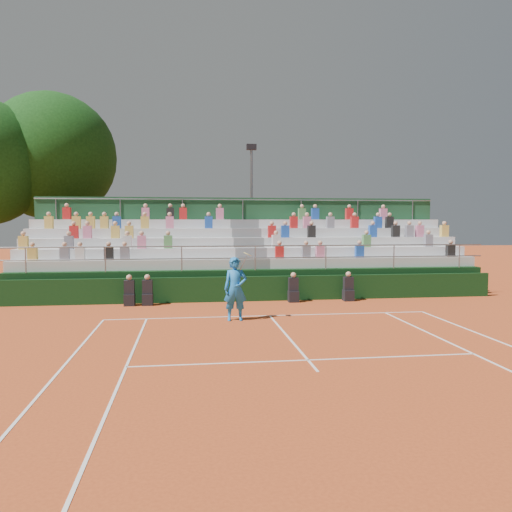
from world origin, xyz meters
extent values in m
plane|color=#C24C20|center=(0.00, 0.00, 0.00)|extent=(90.00, 90.00, 0.00)
cube|color=white|center=(0.00, 0.00, 0.01)|extent=(11.00, 0.06, 0.01)
cube|color=white|center=(0.00, -3.20, 0.01)|extent=(0.06, 6.40, 0.01)
cube|color=white|center=(0.00, -5.49, 0.01)|extent=(8.22, 0.06, 0.01)
cube|color=black|center=(0.00, 3.20, 0.50)|extent=(20.00, 0.15, 1.00)
cube|color=black|center=(-4.97, 2.75, 0.22)|extent=(0.40, 0.40, 0.44)
cube|color=black|center=(-4.97, 2.75, 0.70)|extent=(0.38, 0.25, 0.55)
sphere|color=tan|center=(-4.97, 2.75, 1.08)|extent=(0.22, 0.22, 0.22)
cube|color=black|center=(-4.30, 2.75, 0.22)|extent=(0.40, 0.40, 0.44)
cube|color=black|center=(-4.30, 2.75, 0.70)|extent=(0.38, 0.25, 0.55)
sphere|color=tan|center=(-4.30, 2.75, 1.08)|extent=(0.22, 0.22, 0.22)
cube|color=black|center=(1.40, 2.75, 0.22)|extent=(0.40, 0.40, 0.44)
cube|color=black|center=(1.40, 2.75, 0.70)|extent=(0.38, 0.25, 0.55)
sphere|color=tan|center=(1.40, 2.75, 1.08)|extent=(0.22, 0.22, 0.22)
cube|color=black|center=(3.67, 2.75, 0.22)|extent=(0.40, 0.40, 0.44)
cube|color=black|center=(3.67, 2.75, 0.70)|extent=(0.38, 0.25, 0.55)
sphere|color=tan|center=(3.67, 2.75, 1.08)|extent=(0.22, 0.22, 0.22)
cube|color=black|center=(0.00, 6.30, 0.60)|extent=(20.00, 5.20, 1.20)
cube|color=silver|center=(-5.35, 4.62, 1.41)|extent=(9.30, 0.85, 0.42)
cube|color=silver|center=(5.35, 4.62, 1.41)|extent=(9.30, 0.85, 0.42)
cube|color=slate|center=(0.00, 4.62, 1.41)|extent=(1.40, 0.85, 0.42)
cube|color=silver|center=(-5.35, 5.47, 1.83)|extent=(9.30, 0.85, 0.42)
cube|color=silver|center=(5.35, 5.47, 1.83)|extent=(9.30, 0.85, 0.42)
cube|color=slate|center=(0.00, 5.47, 1.83)|extent=(1.40, 0.85, 0.42)
cube|color=silver|center=(-5.35, 6.33, 2.25)|extent=(9.30, 0.85, 0.42)
cube|color=silver|center=(5.35, 6.33, 2.25)|extent=(9.30, 0.85, 0.42)
cube|color=slate|center=(0.00, 6.33, 2.25)|extent=(1.40, 0.85, 0.42)
cube|color=silver|center=(-5.35, 7.17, 2.67)|extent=(9.30, 0.85, 0.42)
cube|color=silver|center=(5.35, 7.17, 2.67)|extent=(9.30, 0.85, 0.42)
cube|color=slate|center=(0.00, 7.17, 2.67)|extent=(1.40, 0.85, 0.42)
cube|color=silver|center=(-5.35, 8.03, 3.09)|extent=(9.30, 0.85, 0.42)
cube|color=silver|center=(5.35, 8.03, 3.09)|extent=(9.30, 0.85, 0.42)
cube|color=slate|center=(0.00, 8.03, 3.09)|extent=(1.40, 0.85, 0.42)
cube|color=#1A4627|center=(0.00, 8.55, 2.20)|extent=(20.00, 0.12, 4.40)
cylinder|color=gray|center=(0.00, 3.75, 2.20)|extent=(20.00, 0.05, 0.05)
cylinder|color=gray|center=(0.00, 8.45, 4.30)|extent=(20.00, 0.05, 0.05)
cube|color=gold|center=(-8.95, 4.47, 1.90)|extent=(0.36, 0.24, 0.56)
cube|color=slate|center=(-7.71, 4.47, 1.90)|extent=(0.36, 0.24, 0.56)
cube|color=silver|center=(-7.11, 4.47, 1.90)|extent=(0.36, 0.24, 0.56)
cube|color=black|center=(-5.97, 4.47, 1.90)|extent=(0.36, 0.24, 0.56)
cube|color=slate|center=(-5.33, 4.47, 1.90)|extent=(0.36, 0.24, 0.56)
cube|color=gold|center=(-9.55, 5.32, 2.32)|extent=(0.36, 0.24, 0.56)
cube|color=slate|center=(-7.73, 5.32, 2.32)|extent=(0.36, 0.24, 0.56)
cube|color=silver|center=(-5.32, 5.32, 2.32)|extent=(0.36, 0.24, 0.56)
cube|color=pink|center=(-4.72, 5.32, 2.32)|extent=(0.36, 0.24, 0.56)
cube|color=#4C8C4C|center=(-3.60, 5.32, 2.32)|extent=(0.36, 0.24, 0.56)
cube|color=red|center=(-7.70, 6.17, 2.74)|extent=(0.36, 0.24, 0.56)
cube|color=pink|center=(-7.13, 6.17, 2.74)|extent=(0.36, 0.24, 0.56)
cube|color=gold|center=(-5.94, 6.17, 2.74)|extent=(0.36, 0.24, 0.56)
cube|color=gold|center=(-5.33, 6.17, 2.74)|extent=(0.36, 0.24, 0.56)
cube|color=gold|center=(-8.96, 7.02, 3.16)|extent=(0.36, 0.24, 0.56)
cube|color=gold|center=(-7.77, 7.02, 3.16)|extent=(0.36, 0.24, 0.56)
cube|color=gold|center=(-7.14, 7.02, 3.16)|extent=(0.36, 0.24, 0.56)
cube|color=gold|center=(-6.53, 7.02, 3.16)|extent=(0.36, 0.24, 0.56)
cube|color=#1E4CB2|center=(-5.98, 7.02, 3.16)|extent=(0.36, 0.24, 0.56)
cube|color=gold|center=(-4.72, 7.02, 3.16)|extent=(0.36, 0.24, 0.56)
cube|color=pink|center=(-3.58, 7.02, 3.16)|extent=(0.36, 0.24, 0.56)
cube|color=#1E4CB2|center=(-1.77, 7.02, 3.16)|extent=(0.36, 0.24, 0.56)
cube|color=red|center=(-8.37, 7.88, 3.58)|extent=(0.36, 0.24, 0.56)
cube|color=pink|center=(-4.75, 7.88, 3.58)|extent=(0.36, 0.24, 0.56)
cube|color=black|center=(-3.58, 7.88, 3.58)|extent=(0.36, 0.24, 0.56)
cube|color=red|center=(-2.97, 7.88, 3.58)|extent=(0.36, 0.24, 0.56)
cube|color=pink|center=(-1.19, 7.88, 3.58)|extent=(0.36, 0.24, 0.56)
cube|color=red|center=(1.15, 4.47, 1.90)|extent=(0.36, 0.24, 0.56)
cube|color=slate|center=(2.32, 4.47, 1.90)|extent=(0.36, 0.24, 0.56)
cube|color=pink|center=(2.94, 4.47, 1.90)|extent=(0.36, 0.24, 0.56)
cube|color=#1E4CB2|center=(4.72, 4.47, 1.90)|extent=(0.36, 0.24, 0.56)
cube|color=black|center=(8.98, 4.47, 1.90)|extent=(0.36, 0.24, 0.56)
cube|color=silver|center=(1.15, 5.32, 2.32)|extent=(0.36, 0.24, 0.56)
cube|color=#4C8C4C|center=(5.35, 5.32, 2.32)|extent=(0.36, 0.24, 0.56)
cube|color=slate|center=(8.34, 5.32, 2.32)|extent=(0.36, 0.24, 0.56)
cube|color=red|center=(1.10, 6.17, 2.74)|extent=(0.36, 0.24, 0.56)
cube|color=#1E4CB2|center=(1.73, 6.17, 2.74)|extent=(0.36, 0.24, 0.56)
cube|color=black|center=(2.98, 6.17, 2.74)|extent=(0.36, 0.24, 0.56)
cube|color=#1E4CB2|center=(5.96, 6.17, 2.74)|extent=(0.36, 0.24, 0.56)
cube|color=black|center=(7.10, 6.17, 2.74)|extent=(0.36, 0.24, 0.56)
cube|color=slate|center=(7.79, 6.17, 2.74)|extent=(0.36, 0.24, 0.56)
cube|color=pink|center=(8.32, 6.17, 2.74)|extent=(0.36, 0.24, 0.56)
cube|color=gold|center=(9.58, 6.17, 2.74)|extent=(0.36, 0.24, 0.56)
cube|color=red|center=(2.31, 7.02, 3.16)|extent=(0.36, 0.24, 0.56)
cube|color=pink|center=(2.96, 7.02, 3.16)|extent=(0.36, 0.24, 0.56)
cube|color=slate|center=(4.13, 7.02, 3.16)|extent=(0.36, 0.24, 0.56)
cube|color=red|center=(5.35, 7.02, 3.16)|extent=(0.36, 0.24, 0.56)
cube|color=#1E4CB2|center=(6.55, 7.02, 3.16)|extent=(0.36, 0.24, 0.56)
cube|color=black|center=(7.14, 7.02, 3.16)|extent=(0.36, 0.24, 0.56)
cube|color=#4C8C4C|center=(2.91, 7.88, 3.58)|extent=(0.36, 0.24, 0.56)
cube|color=#1E4CB2|center=(3.58, 7.88, 3.58)|extent=(0.36, 0.24, 0.56)
cube|color=red|center=(5.36, 7.88, 3.58)|extent=(0.36, 0.24, 0.56)
cube|color=pink|center=(7.15, 7.88, 3.58)|extent=(0.36, 0.24, 0.56)
imported|color=blue|center=(-1.23, -0.61, 1.03)|extent=(0.76, 0.50, 2.06)
cylinder|color=gray|center=(-0.98, -0.61, 1.85)|extent=(0.26, 0.03, 0.51)
cylinder|color=#E5D866|center=(-0.83, -0.61, 2.15)|extent=(0.26, 0.28, 0.14)
cylinder|color=#372614|center=(-10.39, 13.38, 2.00)|extent=(0.50, 0.50, 4.00)
sphere|color=#0F340E|center=(-10.39, 13.38, 6.87)|extent=(7.19, 7.19, 7.19)
cylinder|color=gray|center=(1.08, 13.59, 3.75)|extent=(0.16, 0.16, 7.50)
cube|color=black|center=(1.08, 13.59, 7.68)|extent=(0.60, 0.25, 0.35)
camera|label=1|loc=(-2.71, -16.56, 3.22)|focal=35.00mm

